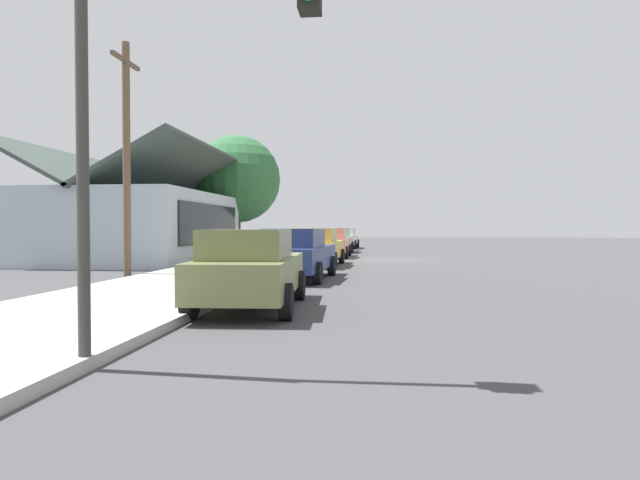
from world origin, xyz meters
TOP-DOWN VIEW (x-y plane):
  - ground_plane at (0.00, 0.00)m, footprint 120.00×120.00m
  - sidewalk_curb at (0.00, 5.60)m, footprint 60.00×4.20m
  - car_olive at (-16.62, 2.78)m, footprint 4.40×2.12m
  - car_navy at (-10.54, 2.76)m, footprint 4.75×2.20m
  - car_mustard at (-4.55, 2.79)m, footprint 4.91×2.13m
  - car_coral at (1.93, 2.73)m, footprint 4.45×2.03m
  - car_seafoam at (8.01, 2.85)m, footprint 4.89×2.20m
  - car_ivory at (14.23, 2.73)m, footprint 4.73×2.14m
  - storefront_building at (-2.49, 11.98)m, footprint 11.02×8.14m
  - shade_tree at (4.24, 8.58)m, footprint 5.19×5.19m
  - traffic_light_main at (-21.28, 2.54)m, footprint 0.37×2.79m
  - utility_pole_wooden at (-10.70, 8.20)m, footprint 1.80×0.24m
  - fire_hydrant_red at (-4.66, 4.20)m, footprint 0.22×0.22m

SIDE VIEW (x-z plane):
  - ground_plane at x=0.00m, z-range 0.00..0.00m
  - sidewalk_curb at x=0.00m, z-range 0.00..0.16m
  - fire_hydrant_red at x=-4.66m, z-range 0.14..0.85m
  - car_olive at x=-16.62m, z-range 0.02..1.61m
  - car_coral at x=1.93m, z-range 0.02..1.61m
  - car_ivory at x=14.23m, z-range 0.02..1.61m
  - car_navy at x=-10.54m, z-range 0.02..1.61m
  - car_mustard at x=-4.55m, z-range 0.02..1.61m
  - car_seafoam at x=8.01m, z-range 0.02..1.61m
  - storefront_building at x=-2.49m, z-range -0.95..4.52m
  - traffic_light_main at x=-21.28m, z-range 0.89..6.09m
  - utility_pole_wooden at x=-10.70m, z-range 0.18..7.68m
  - shade_tree at x=4.24m, z-range 0.94..8.03m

